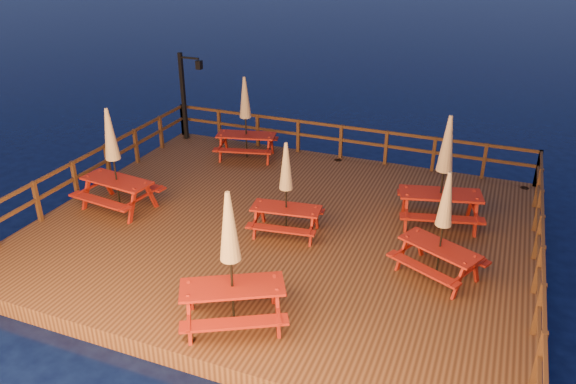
% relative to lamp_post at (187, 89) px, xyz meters
% --- Properties ---
extents(ground, '(500.00, 500.00, 0.00)m').
position_rel_lamp_post_xyz_m(ground, '(5.39, -4.55, -2.20)').
color(ground, black).
rests_on(ground, ground).
extents(deck, '(12.00, 10.00, 0.40)m').
position_rel_lamp_post_xyz_m(deck, '(5.39, -4.55, -2.00)').
color(deck, '#3E2314').
rests_on(deck, ground).
extents(deck_piles, '(11.44, 9.44, 1.40)m').
position_rel_lamp_post_xyz_m(deck_piles, '(5.39, -4.55, -2.50)').
color(deck_piles, '#3A1E12').
rests_on(deck_piles, ground).
extents(railing, '(11.80, 9.75, 1.10)m').
position_rel_lamp_post_xyz_m(railing, '(5.39, -2.77, -1.03)').
color(railing, '#3A1E12').
rests_on(railing, deck).
extents(lamp_post, '(0.85, 0.18, 3.00)m').
position_rel_lamp_post_xyz_m(lamp_post, '(0.00, 0.00, 0.00)').
color(lamp_post, black).
rests_on(lamp_post, deck).
extents(picnic_table_0, '(2.34, 2.08, 2.85)m').
position_rel_lamp_post_xyz_m(picnic_table_0, '(8.96, -3.02, -0.31)').
color(picnic_table_0, maroon).
rests_on(picnic_table_0, deck).
extents(picnic_table_1, '(1.83, 1.58, 2.37)m').
position_rel_lamp_post_xyz_m(picnic_table_1, '(5.60, -4.90, -0.56)').
color(picnic_table_1, maroon).
rests_on(picnic_table_1, deck).
extents(picnic_table_2, '(2.11, 1.81, 2.76)m').
position_rel_lamp_post_xyz_m(picnic_table_2, '(0.98, -5.29, -0.36)').
color(picnic_table_2, maroon).
rests_on(picnic_table_2, deck).
extents(picnic_table_3, '(2.14, 2.01, 2.44)m').
position_rel_lamp_post_xyz_m(picnic_table_3, '(9.29, -5.38, -0.53)').
color(picnic_table_3, maroon).
rests_on(picnic_table_3, deck).
extents(picnic_table_4, '(2.46, 2.32, 2.76)m').
position_rel_lamp_post_xyz_m(picnic_table_4, '(5.93, -8.40, -0.36)').
color(picnic_table_4, maroon).
rests_on(picnic_table_4, deck).
extents(picnic_table_5, '(2.15, 1.91, 2.64)m').
position_rel_lamp_post_xyz_m(picnic_table_5, '(2.58, -0.82, -0.42)').
color(picnic_table_5, maroon).
rests_on(picnic_table_5, deck).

